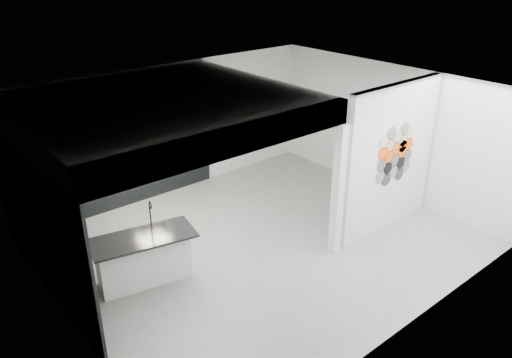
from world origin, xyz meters
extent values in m
cube|color=gray|center=(0.00, 0.00, -0.01)|extent=(7.00, 6.00, 0.01)
cube|color=silver|center=(2.23, -1.00, 1.40)|extent=(2.45, 0.15, 2.80)
cube|color=black|center=(-1.30, 2.97, 1.18)|extent=(4.40, 0.04, 2.35)
cube|color=black|center=(-3.47, 1.00, 1.18)|extent=(0.04, 4.00, 2.35)
cube|color=silver|center=(-1.30, 1.00, 2.55)|extent=(4.40, 4.00, 0.40)
cube|color=silver|center=(0.82, -1.00, 1.18)|extent=(0.16, 0.16, 2.35)
cube|color=silver|center=(-1.30, -0.92, 2.55)|extent=(4.40, 0.16, 0.40)
cube|color=silver|center=(-3.24, 0.80, 0.85)|extent=(0.40, 0.60, 0.12)
cube|color=black|center=(-1.20, 2.87, 1.30)|extent=(3.00, 0.15, 0.04)
cube|color=silver|center=(-2.19, 0.35, 0.41)|extent=(1.50, 0.80, 0.81)
cube|color=black|center=(-2.21, 0.28, 0.83)|extent=(1.72, 1.03, 0.04)
cube|color=black|center=(-1.95, 0.35, 0.85)|extent=(0.49, 0.44, 0.01)
cylinder|color=black|center=(-1.91, 0.53, 1.04)|extent=(0.03, 0.03, 0.38)
torus|color=black|center=(-1.92, 0.48, 1.23)|extent=(0.05, 0.13, 0.13)
cylinder|color=black|center=(-2.55, 2.87, 1.41)|extent=(0.29, 0.29, 0.19)
ellipsoid|color=black|center=(-0.20, 2.87, 1.39)|extent=(0.20, 0.20, 0.14)
cylinder|color=gray|center=(0.15, 2.87, 1.37)|extent=(0.18, 0.18, 0.11)
cylinder|color=gray|center=(0.15, 2.87, 1.40)|extent=(0.13, 0.13, 0.16)
cylinder|color=black|center=(-1.61, 2.87, 1.39)|extent=(0.07, 0.07, 0.14)
cylinder|color=black|center=(-1.74, 2.87, 1.37)|extent=(0.09, 0.09, 0.11)
cylinder|color=silver|center=(1.86, -1.09, 1.16)|extent=(0.26, 0.02, 0.26)
cylinder|color=black|center=(1.86, -1.09, 1.39)|extent=(0.26, 0.02, 0.26)
cylinder|color=#F2500C|center=(1.86, -1.09, 1.61)|extent=(0.26, 0.02, 0.26)
cylinder|color=beige|center=(1.86, -1.09, 1.84)|extent=(0.26, 0.02, 0.26)
cylinder|color=#2D2D2D|center=(2.06, -1.09, 1.05)|extent=(0.26, 0.02, 0.26)
cylinder|color=black|center=(2.06, -1.09, 1.27)|extent=(0.26, 0.02, 0.26)
cylinder|color=#F2500C|center=(2.06, -1.09, 1.50)|extent=(0.26, 0.02, 0.26)
cylinder|color=tan|center=(2.06, -1.09, 1.73)|extent=(0.26, 0.02, 0.26)
cylinder|color=#66635E|center=(2.06, -1.09, 1.95)|extent=(0.26, 0.02, 0.26)
cylinder|color=silver|center=(2.25, -1.09, 1.16)|extent=(0.26, 0.02, 0.26)
cylinder|color=black|center=(2.25, -1.09, 1.39)|extent=(0.26, 0.02, 0.26)
cylinder|color=#F2500C|center=(2.25, -1.09, 1.61)|extent=(0.26, 0.02, 0.26)
cylinder|color=beige|center=(2.25, -1.09, 1.84)|extent=(0.26, 0.02, 0.26)
cylinder|color=#2D2D2D|center=(2.44, -1.09, 1.05)|extent=(0.26, 0.02, 0.26)
cylinder|color=black|center=(2.44, -1.09, 1.27)|extent=(0.26, 0.02, 0.26)
cylinder|color=#F2500C|center=(2.44, -1.09, 1.50)|extent=(0.26, 0.02, 0.26)
cylinder|color=tan|center=(2.44, -1.09, 1.73)|extent=(0.26, 0.02, 0.26)
cylinder|color=#66635E|center=(2.44, -1.09, 1.95)|extent=(0.26, 0.02, 0.26)
cylinder|color=silver|center=(2.64, -1.09, 1.16)|extent=(0.26, 0.02, 0.26)
cylinder|color=black|center=(2.64, -1.09, 1.39)|extent=(0.26, 0.02, 0.26)
cylinder|color=#F2500C|center=(2.64, -1.09, 1.61)|extent=(0.26, 0.02, 0.26)
cylinder|color=beige|center=(2.64, -1.09, 1.84)|extent=(0.26, 0.02, 0.26)
cylinder|color=#F2500C|center=(2.44, -1.09, 1.61)|extent=(0.26, 0.02, 0.26)
camera|label=1|loc=(-5.10, -5.92, 4.85)|focal=35.00mm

